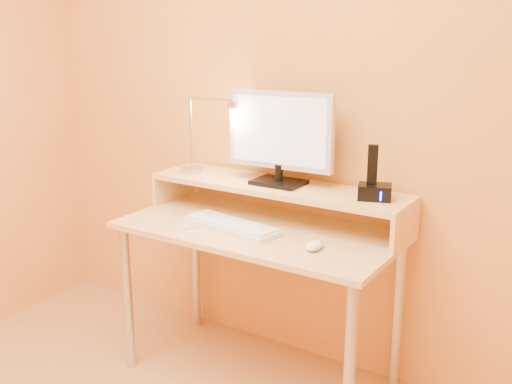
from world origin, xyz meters
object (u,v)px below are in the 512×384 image
Objects in this scene: mouse at (314,245)px; remote_control at (202,223)px; monitor_panel at (280,130)px; phone_dock at (375,192)px; lamp_base at (192,170)px; keyboard at (231,226)px.

mouse is 0.56× the size of remote_control.
phone_dock is at bearing -3.82° from monitor_panel.
monitor_panel is at bearing 134.02° from mouse.
monitor_panel is at bearing 4.96° from lamp_base.
monitor_panel is 0.46m from keyboard.
monitor_panel reaches higher than phone_dock.
phone_dock is at bearing 31.11° from keyboard.
phone_dock reaches higher than keyboard.
mouse is 0.55m from remote_control.
lamp_base is (-0.46, -0.04, -0.23)m from monitor_panel.
remote_control is at bearing -44.85° from lamp_base.
monitor_panel reaches higher than remote_control.
monitor_panel is at bearing 158.88° from phone_dock.
remote_control is (-0.14, -0.03, -0.00)m from keyboard.
lamp_base is 0.53× the size of remote_control.
keyboard is at bearing -28.46° from lamp_base.
phone_dock is 0.61m from keyboard.
remote_control is at bearing -133.65° from monitor_panel.
lamp_base is 0.44m from keyboard.
keyboard is 4.24× the size of mouse.
keyboard is (-0.10, -0.24, -0.39)m from monitor_panel.
remote_control is (0.23, -0.23, -0.16)m from lamp_base.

